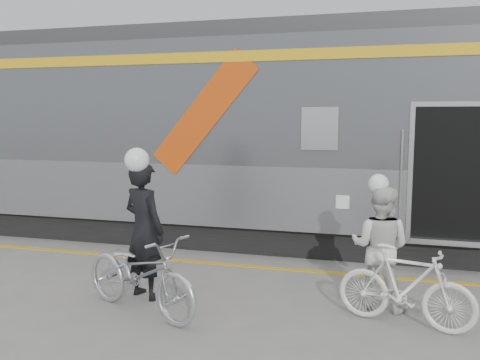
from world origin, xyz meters
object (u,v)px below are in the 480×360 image
(bicycle_left, at_px, (140,273))
(bicycle_right, at_px, (405,286))
(woman, at_px, (380,247))
(man, at_px, (144,230))

(bicycle_left, relative_size, bicycle_right, 1.22)
(bicycle_left, height_order, woman, woman)
(man, height_order, bicycle_right, man)
(man, height_order, woman, man)
(woman, distance_m, bicycle_right, 0.70)
(bicycle_left, distance_m, bicycle_right, 3.21)
(bicycle_left, height_order, bicycle_right, bicycle_left)
(bicycle_left, xyz_separation_m, bicycle_right, (3.17, 0.47, -0.03))
(man, relative_size, bicycle_left, 0.95)
(woman, height_order, bicycle_right, woman)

